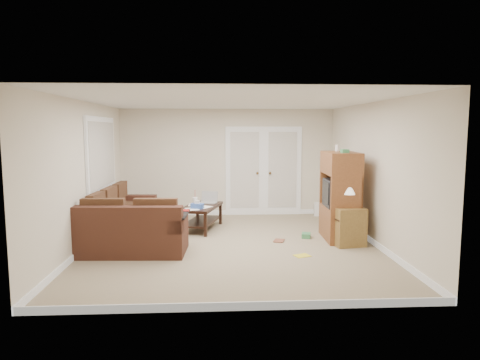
{
  "coord_description": "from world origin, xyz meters",
  "views": [
    {
      "loc": [
        -0.26,
        -7.33,
        2.02
      ],
      "look_at": [
        0.17,
        0.46,
        1.1
      ],
      "focal_mm": 32.0,
      "sensor_mm": 36.0,
      "label": 1
    }
  ],
  "objects": [
    {
      "name": "floor_magazine",
      "position": [
        1.11,
        -0.7,
        0.0
      ],
      "size": [
        0.3,
        0.27,
        0.01
      ],
      "primitive_type": "cube",
      "rotation": [
        0.0,
        0.0,
        0.36
      ],
      "color": "yellow",
      "rests_on": "floor"
    },
    {
      "name": "baseboards",
      "position": [
        0.0,
        0.0,
        0.05
      ],
      "size": [
        5.0,
        5.5,
        0.1
      ],
      "primitive_type": null,
      "color": "silver",
      "rests_on": "floor"
    },
    {
      "name": "wall_left",
      "position": [
        -2.5,
        0.0,
        1.25
      ],
      "size": [
        0.02,
        5.5,
        2.5
      ],
      "primitive_type": "cube",
      "color": "silver",
      "rests_on": "floor"
    },
    {
      "name": "french_doors",
      "position": [
        0.85,
        2.71,
        1.04
      ],
      "size": [
        1.8,
        0.05,
        2.13
      ],
      "color": "silver",
      "rests_on": "floor"
    },
    {
      "name": "floor_book",
      "position": [
        0.78,
        0.25,
        0.01
      ],
      "size": [
        0.25,
        0.29,
        0.02
      ],
      "primitive_type": "imported",
      "rotation": [
        0.0,
        0.0,
        -0.32
      ],
      "color": "brown",
      "rests_on": "floor"
    },
    {
      "name": "sectional_sofa",
      "position": [
        -1.89,
        0.27,
        0.33
      ],
      "size": [
        1.85,
        2.79,
        0.84
      ],
      "rotation": [
        0.0,
        0.0,
        -0.05
      ],
      "color": "#48271B",
      "rests_on": "floor"
    },
    {
      "name": "floor",
      "position": [
        0.0,
        0.0,
        0.0
      ],
      "size": [
        5.5,
        5.5,
        0.0
      ],
      "primitive_type": "plane",
      "color": "gray",
      "rests_on": "ground"
    },
    {
      "name": "floor_greenbox",
      "position": [
        1.42,
        0.45,
        0.04
      ],
      "size": [
        0.21,
        0.25,
        0.09
      ],
      "primitive_type": "cube",
      "rotation": [
        0.0,
        0.0,
        -0.25
      ],
      "color": "#3F8B54",
      "rests_on": "floor"
    },
    {
      "name": "tv_armoire",
      "position": [
        2.0,
        0.33,
        0.82
      ],
      "size": [
        0.6,
        1.03,
        1.74
      ],
      "rotation": [
        0.0,
        0.0,
        -0.04
      ],
      "color": "brown",
      "rests_on": "floor"
    },
    {
      "name": "wall_front",
      "position": [
        0.0,
        -2.75,
        1.25
      ],
      "size": [
        5.0,
        0.02,
        2.5
      ],
      "primitive_type": "cube",
      "color": "silver",
      "rests_on": "floor"
    },
    {
      "name": "window_left",
      "position": [
        -2.46,
        1.0,
        1.55
      ],
      "size": [
        0.05,
        1.92,
        1.42
      ],
      "color": "silver",
      "rests_on": "wall_left"
    },
    {
      "name": "space_heater",
      "position": [
        2.09,
        2.45,
        0.16
      ],
      "size": [
        0.15,
        0.13,
        0.32
      ],
      "primitive_type": "cube",
      "rotation": [
        0.0,
        0.0,
        -0.24
      ],
      "color": "white",
      "rests_on": "floor"
    },
    {
      "name": "coffee_table",
      "position": [
        -0.57,
        1.25,
        0.27
      ],
      "size": [
        0.9,
        1.32,
        0.82
      ],
      "rotation": [
        0.0,
        0.0,
        -0.27
      ],
      "color": "black",
      "rests_on": "floor"
    },
    {
      "name": "wall_back",
      "position": [
        0.0,
        2.75,
        1.25
      ],
      "size": [
        5.0,
        0.02,
        2.5
      ],
      "primitive_type": "cube",
      "color": "silver",
      "rests_on": "floor"
    },
    {
      "name": "side_cabinet",
      "position": [
        2.03,
        -0.07,
        0.39
      ],
      "size": [
        0.59,
        0.59,
        1.09
      ],
      "rotation": [
        0.0,
        0.0,
        0.16
      ],
      "color": "olive",
      "rests_on": "floor"
    },
    {
      "name": "ceiling",
      "position": [
        0.0,
        0.0,
        2.5
      ],
      "size": [
        5.0,
        5.5,
        0.02
      ],
      "primitive_type": "cube",
      "color": "silver",
      "rests_on": "wall_back"
    },
    {
      "name": "wall_right",
      "position": [
        2.5,
        0.0,
        1.25
      ],
      "size": [
        0.02,
        5.5,
        2.5
      ],
      "primitive_type": "cube",
      "color": "silver",
      "rests_on": "floor"
    }
  ]
}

